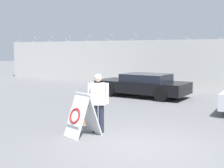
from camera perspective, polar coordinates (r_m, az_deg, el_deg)
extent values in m
plane|color=slate|center=(7.79, 5.02, -11.47)|extent=(90.00, 90.00, 0.00)
torus|color=gray|center=(27.54, -16.79, 7.79)|extent=(0.47, 0.03, 0.47)
torus|color=gray|center=(26.15, -14.16, 7.95)|extent=(0.47, 0.03, 0.47)
torus|color=gray|center=(24.82, -11.24, 8.11)|extent=(0.47, 0.03, 0.47)
torus|color=gray|center=(23.55, -7.99, 8.26)|extent=(0.47, 0.03, 0.47)
torus|color=gray|center=(22.37, -4.39, 8.39)|extent=(0.47, 0.03, 0.47)
torus|color=gray|center=(21.29, -0.41, 8.50)|extent=(0.47, 0.03, 0.47)
torus|color=gray|center=(20.32, 3.99, 8.58)|extent=(0.47, 0.03, 0.47)
torus|color=gray|center=(19.47, 8.79, 8.61)|extent=(0.47, 0.03, 0.47)
torus|color=gray|center=(18.78, 13.99, 8.57)|extent=(0.47, 0.03, 0.47)
torus|color=gray|center=(18.24, 19.55, 8.45)|extent=(0.47, 0.03, 0.47)
cube|color=white|center=(8.52, -6.48, -5.91)|extent=(0.73, 0.60, 1.16)
cube|color=white|center=(8.76, -4.23, -5.54)|extent=(0.73, 0.60, 1.16)
cube|color=white|center=(8.53, -5.38, -1.83)|extent=(0.67, 0.23, 0.05)
cube|color=white|center=(8.49, -6.71, -5.80)|extent=(0.58, 0.34, 0.52)
torus|color=red|center=(8.49, -6.77, -5.81)|extent=(0.47, 0.31, 0.43)
cylinder|color=#232838|center=(8.96, -1.96, -6.36)|extent=(0.15, 0.15, 0.81)
cylinder|color=#232838|center=(8.97, -3.12, -6.36)|extent=(0.15, 0.15, 0.81)
cube|color=silver|center=(8.83, -2.56, -1.83)|extent=(0.47, 0.42, 0.62)
sphere|color=beige|center=(8.77, -2.58, 1.16)|extent=(0.22, 0.22, 0.22)
cylinder|color=silver|center=(8.82, -0.87, -1.74)|extent=(0.09, 0.09, 0.59)
cylinder|color=silver|center=(8.94, -4.22, -1.81)|extent=(0.26, 0.32, 0.58)
cube|color=orange|center=(10.27, -5.18, -6.93)|extent=(0.35, 0.35, 0.03)
cone|color=orange|center=(10.19, -5.20, -4.87)|extent=(0.30, 0.30, 0.72)
cylinder|color=white|center=(10.18, -5.20, -4.67)|extent=(0.15, 0.15, 0.10)
cylinder|color=black|center=(15.57, -0.59, -1.09)|extent=(0.67, 0.21, 0.66)
cylinder|color=black|center=(17.06, 2.67, -0.42)|extent=(0.67, 0.21, 0.66)
cylinder|color=black|center=(14.23, 8.93, -1.89)|extent=(0.67, 0.21, 0.66)
cylinder|color=black|center=(15.85, 11.51, -1.08)|extent=(0.67, 0.21, 0.66)
cube|color=black|center=(15.60, 5.52, -0.45)|extent=(4.56, 1.93, 0.55)
cube|color=black|center=(15.45, 6.29, 1.19)|extent=(2.20, 1.72, 0.37)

